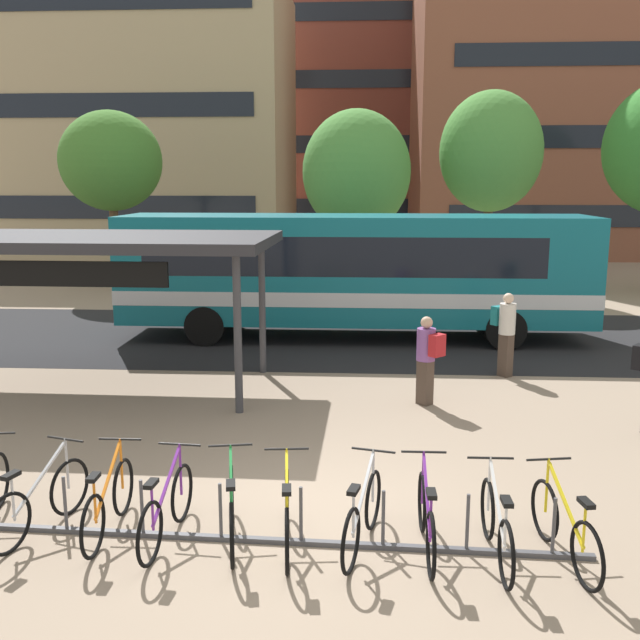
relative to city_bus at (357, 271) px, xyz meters
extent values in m
plane|color=gray|center=(-0.54, -10.24, -1.78)|extent=(200.00, 200.00, 0.00)
cube|color=#232326|center=(-0.54, 0.00, -1.77)|extent=(80.00, 7.20, 0.01)
cube|color=#0F6070|center=(-0.06, 0.00, 0.07)|extent=(12.00, 2.56, 2.70)
cube|color=silver|center=(-0.06, 0.00, -0.58)|extent=(12.02, 2.58, 0.36)
cube|color=black|center=(5.39, 0.01, 1.20)|extent=(1.00, 2.30, 0.40)
cube|color=black|center=(5.92, 0.01, 0.34)|extent=(0.08, 2.19, 1.40)
cube|color=black|center=(-0.36, 1.24, 0.48)|extent=(9.84, 0.07, 0.97)
cube|color=black|center=(-0.36, -1.25, 0.48)|extent=(9.84, 0.07, 0.97)
cylinder|color=black|center=(3.66, 1.16, -1.28)|extent=(1.00, 0.30, 1.00)
cylinder|color=black|center=(3.66, -1.15, -1.28)|extent=(1.00, 0.30, 1.00)
cylinder|color=black|center=(-3.78, 1.15, -1.28)|extent=(1.00, 0.30, 1.00)
cylinder|color=black|center=(-3.78, -1.16, -1.28)|extent=(1.00, 0.30, 1.00)
cube|color=#47474C|center=(-0.98, -10.92, -1.75)|extent=(7.39, 0.39, 0.06)
cylinder|color=#47474C|center=(-3.28, -10.83, -1.43)|extent=(0.04, 0.04, 0.70)
cylinder|color=#47474C|center=(-2.36, -10.86, -1.43)|extent=(0.04, 0.04, 0.70)
cylinder|color=#47474C|center=(-1.44, -10.90, -1.43)|extent=(0.04, 0.04, 0.70)
cylinder|color=#47474C|center=(-0.51, -10.94, -1.43)|extent=(0.04, 0.04, 0.70)
cylinder|color=#47474C|center=(0.41, -10.98, -1.43)|extent=(0.04, 0.04, 0.70)
cylinder|color=#47474C|center=(1.33, -11.02, -1.43)|extent=(0.04, 0.04, 0.70)
cylinder|color=#47474C|center=(2.26, -11.06, -1.43)|extent=(0.04, 0.04, 0.70)
torus|color=black|center=(-3.43, -10.34, -1.42)|extent=(0.24, 0.69, 0.70)
torus|color=black|center=(-3.72, -11.32, -1.42)|extent=(0.24, 0.69, 0.70)
cube|color=#B7BABF|center=(-3.57, -10.81, -1.11)|extent=(0.29, 0.89, 0.58)
cylinder|color=#B7BABF|center=(-3.69, -11.23, -1.16)|extent=(0.04, 0.04, 0.55)
cube|color=black|center=(-3.69, -11.23, -0.90)|extent=(0.16, 0.24, 0.05)
cylinder|color=#B7BABF|center=(-3.44, -10.36, -1.11)|extent=(0.04, 0.04, 0.65)
cylinder|color=black|center=(-3.44, -10.36, -0.80)|extent=(0.51, 0.17, 0.03)
torus|color=black|center=(-2.77, -10.30, -1.42)|extent=(0.05, 0.70, 0.70)
torus|color=black|center=(-2.76, -11.32, -1.42)|extent=(0.05, 0.70, 0.70)
cube|color=orange|center=(-2.77, -10.79, -1.11)|extent=(0.04, 0.92, 0.58)
cylinder|color=orange|center=(-2.76, -11.22, -1.16)|extent=(0.03, 0.03, 0.55)
cube|color=black|center=(-2.76, -11.22, -0.90)|extent=(0.10, 0.22, 0.05)
cylinder|color=orange|center=(-2.77, -10.32, -1.11)|extent=(0.03, 0.03, 0.65)
cylinder|color=black|center=(-2.77, -10.32, -0.80)|extent=(0.52, 0.03, 0.03)
torus|color=black|center=(-2.00, -10.43, -1.42)|extent=(0.11, 0.71, 0.70)
torus|color=black|center=(-2.09, -11.45, -1.42)|extent=(0.11, 0.71, 0.70)
cube|color=#702893|center=(-2.05, -10.92, -1.11)|extent=(0.11, 0.92, 0.58)
cylinder|color=#702893|center=(-2.08, -11.35, -1.16)|extent=(0.03, 0.03, 0.55)
cube|color=black|center=(-2.08, -11.35, -0.90)|extent=(0.12, 0.23, 0.05)
cylinder|color=#702893|center=(-2.01, -10.45, -1.11)|extent=(0.03, 0.03, 0.65)
cylinder|color=black|center=(-2.01, -10.45, -0.80)|extent=(0.52, 0.07, 0.03)
torus|color=black|center=(-1.40, -10.42, -1.42)|extent=(0.17, 0.70, 0.70)
torus|color=black|center=(-1.21, -11.43, -1.42)|extent=(0.17, 0.70, 0.70)
cube|color=#1E7F38|center=(-1.31, -10.91, -1.11)|extent=(0.20, 0.91, 0.58)
cylinder|color=#1E7F38|center=(-1.23, -11.33, -1.16)|extent=(0.03, 0.03, 0.55)
cube|color=black|center=(-1.23, -11.33, -0.90)|extent=(0.14, 0.23, 0.05)
cylinder|color=#1E7F38|center=(-1.39, -10.44, -1.11)|extent=(0.04, 0.04, 0.65)
cylinder|color=black|center=(-1.39, -10.44, -0.80)|extent=(0.52, 0.12, 0.03)
torus|color=black|center=(-0.72, -10.50, -1.42)|extent=(0.12, 0.70, 0.70)
torus|color=black|center=(-0.61, -11.51, -1.42)|extent=(0.12, 0.70, 0.70)
cube|color=yellow|center=(-0.67, -10.99, -1.11)|extent=(0.13, 0.92, 0.58)
cylinder|color=yellow|center=(-0.62, -11.42, -1.16)|extent=(0.03, 0.03, 0.55)
cube|color=black|center=(-0.62, -11.42, -0.90)|extent=(0.12, 0.23, 0.05)
cylinder|color=yellow|center=(-0.72, -10.52, -1.11)|extent=(0.04, 0.04, 0.65)
cylinder|color=black|center=(-0.72, -10.52, -0.80)|extent=(0.52, 0.08, 0.03)
torus|color=black|center=(0.30, -10.48, -1.42)|extent=(0.21, 0.69, 0.70)
torus|color=black|center=(0.06, -11.47, -1.42)|extent=(0.21, 0.69, 0.70)
cube|color=#B7BABF|center=(0.18, -10.96, -1.11)|extent=(0.25, 0.90, 0.58)
cylinder|color=#B7BABF|center=(0.08, -11.37, -1.16)|extent=(0.04, 0.04, 0.55)
cube|color=black|center=(0.08, -11.37, -0.90)|extent=(0.15, 0.24, 0.05)
cylinder|color=#B7BABF|center=(0.30, -10.50, -1.11)|extent=(0.04, 0.04, 0.65)
cylinder|color=black|center=(0.30, -10.50, -0.80)|extent=(0.51, 0.15, 0.03)
torus|color=black|center=(0.88, -10.50, -1.42)|extent=(0.05, 0.70, 0.70)
torus|color=black|center=(0.89, -11.52, -1.42)|extent=(0.05, 0.70, 0.70)
cube|color=#702893|center=(0.88, -10.99, -1.11)|extent=(0.04, 0.92, 0.58)
cylinder|color=#702893|center=(0.89, -11.42, -1.16)|extent=(0.03, 0.03, 0.55)
cube|color=black|center=(0.89, -11.42, -0.90)|extent=(0.10, 0.22, 0.05)
cylinder|color=#702893|center=(0.88, -10.52, -1.11)|extent=(0.03, 0.03, 0.65)
cylinder|color=black|center=(0.88, -10.52, -0.80)|extent=(0.52, 0.03, 0.03)
torus|color=black|center=(1.62, -10.63, -1.42)|extent=(0.05, 0.70, 0.70)
torus|color=black|center=(1.63, -11.65, -1.42)|extent=(0.05, 0.70, 0.70)
cube|color=silver|center=(1.62, -11.12, -1.11)|extent=(0.04, 0.92, 0.58)
cylinder|color=silver|center=(1.63, -11.55, -1.16)|extent=(0.03, 0.03, 0.55)
cube|color=black|center=(1.63, -11.55, -0.90)|extent=(0.10, 0.22, 0.05)
cylinder|color=silver|center=(1.62, -10.65, -1.11)|extent=(0.03, 0.03, 0.65)
cylinder|color=black|center=(1.62, -10.65, -0.80)|extent=(0.52, 0.03, 0.03)
torus|color=black|center=(2.26, -10.63, -1.42)|extent=(0.16, 0.70, 0.70)
torus|color=black|center=(2.44, -11.64, -1.42)|extent=(0.16, 0.70, 0.70)
cube|color=yellow|center=(2.35, -11.11, -1.11)|extent=(0.19, 0.91, 0.58)
cylinder|color=yellow|center=(2.42, -11.54, -1.16)|extent=(0.03, 0.03, 0.55)
cube|color=black|center=(2.42, -11.54, -0.90)|extent=(0.14, 0.23, 0.05)
cylinder|color=yellow|center=(2.27, -10.65, -1.11)|extent=(0.04, 0.04, 0.65)
cylinder|color=black|center=(2.27, -10.65, -0.80)|extent=(0.52, 0.12, 0.03)
cylinder|color=#38383D|center=(-2.02, -6.33, -0.36)|extent=(0.14, 0.14, 2.83)
cylinder|color=#38383D|center=(-1.97, -3.61, -0.36)|extent=(0.14, 0.14, 2.83)
cube|color=#28282D|center=(-5.21, -4.91, 1.16)|extent=(7.28, 3.64, 0.20)
cube|color=black|center=(-5.23, -6.42, 0.71)|extent=(4.11, 0.15, 0.44)
cube|color=#47382D|center=(1.32, -5.64, -1.36)|extent=(0.32, 0.33, 0.84)
cylinder|color=#7F4C93|center=(1.32, -5.64, -0.64)|extent=(0.48, 0.48, 0.60)
sphere|color=tan|center=(1.32, -5.64, -0.23)|extent=(0.22, 0.22, 0.22)
cube|color=#B21E23|center=(1.50, -5.83, -0.61)|extent=(0.33, 0.32, 0.40)
cube|color=#47382D|center=(3.18, -3.61, -1.32)|extent=(0.32, 0.33, 0.91)
cylinder|color=beige|center=(3.18, -3.61, -0.54)|extent=(0.48, 0.48, 0.65)
sphere|color=beige|center=(3.18, -3.61, -0.10)|extent=(0.22, 0.22, 0.22)
cube|color=#197075|center=(3.03, -3.40, -0.51)|extent=(0.33, 0.31, 0.40)
cube|color=black|center=(4.69, -6.81, -0.53)|extent=(0.32, 0.33, 0.40)
cylinder|color=brown|center=(-9.12, 7.74, -0.15)|extent=(0.32, 0.32, 3.25)
ellipsoid|color=#427A2D|center=(-9.12, 7.74, 3.02)|extent=(3.71, 3.71, 3.63)
cylinder|color=brown|center=(-0.11, 7.47, -0.51)|extent=(0.32, 0.32, 2.53)
ellipsoid|color=#4C8E3D|center=(-0.11, 7.47, 2.61)|extent=(3.86, 3.86, 4.37)
cylinder|color=brown|center=(4.68, 7.95, -0.13)|extent=(0.32, 0.32, 3.29)
ellipsoid|color=#4C8E3D|center=(4.68, 7.95, 3.32)|extent=(3.65, 3.65, 4.26)
cube|color=tan|center=(-12.02, 20.66, 5.31)|extent=(16.07, 10.45, 14.17)
cube|color=black|center=(-12.02, 15.41, 1.06)|extent=(14.14, 0.06, 1.10)
cube|color=black|center=(-12.02, 15.41, 5.78)|extent=(14.14, 0.06, 1.10)
cube|color=brown|center=(15.34, 23.63, 7.96)|extent=(24.58, 10.30, 19.46)
cube|color=brown|center=(3.41, 35.23, 6.23)|extent=(18.52, 13.68, 16.01)
cube|color=black|center=(3.41, 28.36, 0.63)|extent=(16.29, 0.06, 1.10)
cube|color=black|center=(3.41, 28.36, 4.63)|extent=(16.29, 0.06, 1.10)
cube|color=black|center=(3.41, 28.36, 8.63)|extent=(16.29, 0.06, 1.10)
cube|color=black|center=(3.41, 28.36, 12.63)|extent=(16.29, 0.06, 1.10)
camera|label=1|loc=(0.15, -18.31, 2.28)|focal=39.74mm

